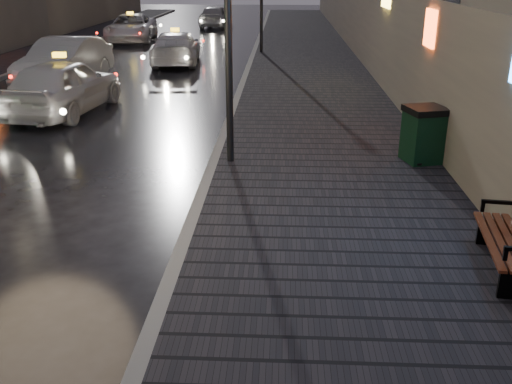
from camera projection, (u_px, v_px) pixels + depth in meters
ground at (14, 344)px, 6.26m from camera, size 120.00×120.00×0.00m
sidewalk at (306, 57)px, 25.56m from camera, size 4.60×58.00×0.15m
curb at (253, 57)px, 25.66m from camera, size 0.20×58.00×0.15m
sidewalk_far at (31, 55)px, 26.12m from camera, size 2.40×58.00×0.15m
curb_far at (59, 55)px, 26.06m from camera, size 0.20×58.00×0.15m
trash_bin at (424, 134)px, 11.46m from camera, size 0.91×0.91×1.12m
taxi_near at (63, 86)px, 15.79m from camera, size 2.34×4.74×1.55m
car_left_mid at (65, 62)px, 19.75m from camera, size 2.12×4.93×1.58m
taxi_mid at (176, 48)px, 23.98m from camera, size 2.33×4.81×1.35m
taxi_far at (131, 28)px, 31.44m from camera, size 2.84×5.35×1.43m
car_far at (216, 16)px, 38.47m from camera, size 2.07×4.43×1.47m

